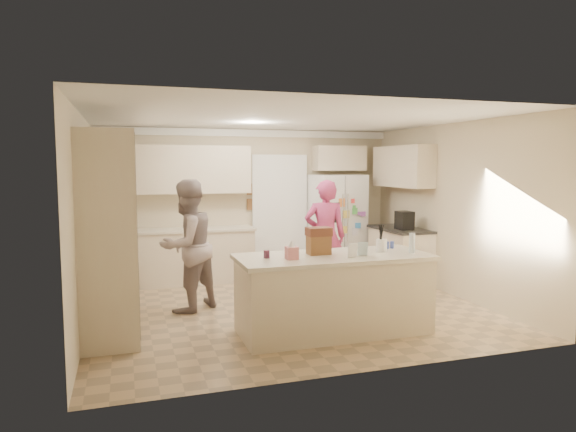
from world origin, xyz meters
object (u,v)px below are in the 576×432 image
object	(u,v)px
dollhouse_body	(319,245)
teen_boy	(187,246)
island_base	(333,296)
utensil_crock	(381,245)
tissue_box	(292,253)
teen_girl	(325,236)
coffee_maker	(404,220)
refrigerator	(337,224)

from	to	relation	value
dollhouse_body	teen_boy	world-z (taller)	teen_boy
island_base	utensil_crock	distance (m)	0.86
utensil_crock	teen_boy	distance (m)	2.59
tissue_box	teen_girl	world-z (taller)	teen_girl
coffee_maker	teen_girl	distance (m)	1.44
utensil_crock	tissue_box	bearing A→B (deg)	-172.87
refrigerator	utensil_crock	xyz separation A→B (m)	(-0.71, -3.05, 0.10)
utensil_crock	teen_girl	world-z (taller)	teen_girl
utensil_crock	dollhouse_body	distance (m)	0.80
island_base	coffee_maker	bearing A→B (deg)	42.83
utensil_crock	dollhouse_body	size ratio (longest dim) A/B	0.58
tissue_box	teen_boy	bearing A→B (deg)	122.42
tissue_box	teen_girl	size ratio (longest dim) A/B	0.08
refrigerator	teen_boy	xyz separation A→B (m)	(-2.89, -1.66, -0.01)
dollhouse_body	teen_girl	bearing A→B (deg)	65.89
coffee_maker	utensil_crock	bearing A→B (deg)	-127.12
refrigerator	dollhouse_body	world-z (taller)	refrigerator
island_base	utensil_crock	size ratio (longest dim) A/B	14.67
refrigerator	coffee_maker	xyz separation A→B (m)	(0.69, -1.20, 0.17)
coffee_maker	dollhouse_body	distance (m)	2.84
island_base	dollhouse_body	bearing A→B (deg)	146.31
teen_girl	island_base	bearing A→B (deg)	87.62
dollhouse_body	teen_girl	distance (m)	1.91
refrigerator	island_base	world-z (taller)	refrigerator
island_base	tissue_box	bearing A→B (deg)	-169.70
refrigerator	dollhouse_body	distance (m)	3.36
teen_boy	utensil_crock	bearing A→B (deg)	110.97
refrigerator	tissue_box	distance (m)	3.73
coffee_maker	refrigerator	bearing A→B (deg)	119.90
utensil_crock	teen_boy	bearing A→B (deg)	147.41
dollhouse_body	coffee_maker	bearing A→B (deg)	39.29
coffee_maker	utensil_crock	distance (m)	2.32
utensil_crock	tissue_box	world-z (taller)	utensil_crock
refrigerator	island_base	xyz separation A→B (m)	(-1.36, -3.10, -0.46)
tissue_box	teen_girl	distance (m)	2.27
coffee_maker	dollhouse_body	bearing A→B (deg)	-140.71
island_base	dollhouse_body	distance (m)	0.62
refrigerator	teen_girl	distance (m)	1.46
island_base	teen_girl	world-z (taller)	teen_girl
teen_boy	tissue_box	bearing A→B (deg)	85.97
tissue_box	island_base	bearing A→B (deg)	10.30
coffee_maker	utensil_crock	size ratio (longest dim) A/B	2.00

